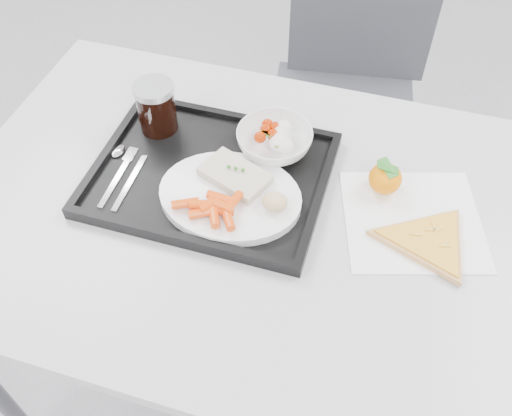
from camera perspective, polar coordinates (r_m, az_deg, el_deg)
The scene contains 14 objects.
table at distance 1.13m, azimuth 0.54°, elevation -2.33°, with size 1.20×0.80×0.75m.
chair at distance 1.75m, azimuth 9.37°, elevation 12.98°, with size 0.48×0.48×0.93m.
tray at distance 1.12m, azimuth -4.55°, elevation 3.25°, with size 0.45×0.35×0.03m.
dinner_plate at distance 1.06m, azimuth -2.61°, elevation 1.17°, with size 0.27×0.27×0.02m.
fish_fillet at distance 1.08m, azimuth -2.10°, elevation 3.33°, with size 0.15×0.12×0.02m.
bread_roll at distance 1.02m, azimuth 1.88°, elevation 0.64°, with size 0.06×0.06×0.03m.
salad_bowl at distance 1.15m, azimuth 1.86°, elevation 6.73°, with size 0.15×0.15×0.05m.
cola_glass at distance 1.19m, azimuth -9.95°, elevation 9.98°, with size 0.08×0.08×0.11m.
cutlery at distance 1.15m, azimuth -13.24°, elevation 3.89°, with size 0.08×0.17×0.01m.
napkin at distance 1.09m, azimuth 15.39°, elevation -1.17°, with size 0.31×0.30×0.00m.
tangerine at distance 1.10m, azimuth 12.79°, elevation 2.90°, with size 0.08×0.08×0.07m.
pizza_slice at distance 1.06m, azimuth 16.84°, elevation -3.19°, with size 0.24×0.24×0.02m.
carrot_pile at distance 1.02m, azimuth -4.32°, elevation 0.06°, with size 0.13×0.09×0.03m.
salad_contents at distance 1.14m, azimuth 2.16°, elevation 7.22°, with size 0.08×0.08×0.03m.
Camera 1 is at (0.19, -0.36, 1.57)m, focal length 40.00 mm.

